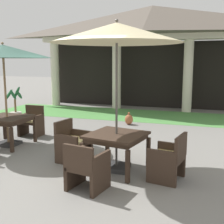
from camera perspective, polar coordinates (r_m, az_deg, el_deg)
name	(u,v)px	position (r m, az deg, el deg)	size (l,w,h in m)	color
ground_plane	(72,171)	(5.92, -7.78, -11.25)	(60.00, 60.00, 0.00)	gray
background_pavilion	(152,30)	(13.08, 7.77, 15.29)	(10.49, 2.60, 4.38)	beige
lawn_strip	(143,115)	(11.68, 5.95, -0.66)	(12.29, 2.68, 0.01)	#519347
patio_table_near_foreground	(116,138)	(5.77, 0.86, -5.10)	(1.19, 1.19, 0.73)	#38281E
patio_umbrella_near_foreground	(117,34)	(5.60, 0.92, 14.73)	(2.44, 2.44, 2.87)	#2D2D2D
patio_chair_near_foreground_east	(169,159)	(5.44, 10.88, -8.82)	(0.64, 0.70, 0.85)	#38281E
patio_chair_near_foreground_south	(86,167)	(4.98, -4.96, -10.55)	(0.66, 0.66, 0.81)	#38281E
patio_chair_near_foreground_west	(72,143)	(6.38, -7.62, -5.88)	(0.68, 0.69, 0.87)	#38281E
patio_table_mid_left	(7,120)	(7.91, -19.53, -1.54)	(1.03, 1.03, 0.73)	#38281E
patio_umbrella_mid_left	(3,52)	(7.77, -20.25, 10.70)	(2.35, 2.35, 2.57)	#2D2D2D
patio_chair_mid_left_north	(32,122)	(8.78, -15.22, -1.83)	(0.60, 0.50, 0.85)	#38281E
potted_palm_left_edge	(16,111)	(11.04, -18.08, 0.22)	(0.56, 0.52, 1.24)	#B2AD9E
terracotta_urn	(129,119)	(9.98, 3.26, -1.42)	(0.27, 0.27, 0.42)	#9E5633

